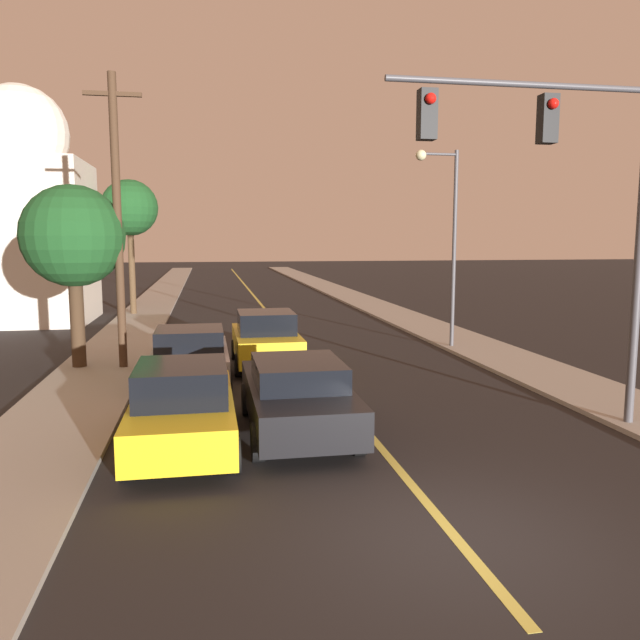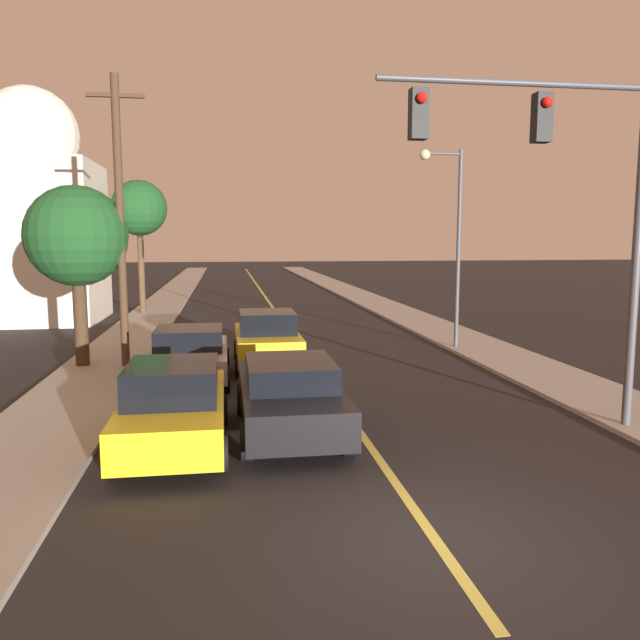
{
  "view_description": "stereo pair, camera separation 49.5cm",
  "coord_description": "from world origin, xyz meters",
  "px_view_note": "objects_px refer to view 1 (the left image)",
  "views": [
    {
      "loc": [
        -3.11,
        -7.23,
        3.88
      ],
      "look_at": [
        0.0,
        9.96,
        1.6
      ],
      "focal_mm": 35.0,
      "sensor_mm": 36.0,
      "label": 1
    },
    {
      "loc": [
        -2.63,
        -7.32,
        3.88
      ],
      "look_at": [
        0.0,
        9.96,
        1.6
      ],
      "focal_mm": 35.0,
      "sensor_mm": 36.0,
      "label": 2
    }
  ],
  "objects_px": {
    "traffic_signal_mast": "(567,179)",
    "utility_pole_left": "(117,218)",
    "streetlamp_right": "(445,222)",
    "tree_left_far": "(73,237)",
    "domed_building_left": "(24,215)",
    "car_near_lane_second": "(266,339)",
    "car_outer_lane_front": "(183,407)",
    "tree_left_near": "(130,209)",
    "car_near_lane_front": "(297,395)",
    "car_outer_lane_second": "(190,355)"
  },
  "relations": [
    {
      "from": "traffic_signal_mast",
      "to": "utility_pole_left",
      "type": "height_order",
      "value": "utility_pole_left"
    },
    {
      "from": "traffic_signal_mast",
      "to": "streetlamp_right",
      "type": "distance_m",
      "value": 9.53
    },
    {
      "from": "streetlamp_right",
      "to": "tree_left_far",
      "type": "xyz_separation_m",
      "value": [
        -11.92,
        -1.47,
        -0.54
      ]
    },
    {
      "from": "traffic_signal_mast",
      "to": "streetlamp_right",
      "type": "height_order",
      "value": "traffic_signal_mast"
    },
    {
      "from": "tree_left_far",
      "to": "domed_building_left",
      "type": "distance_m",
      "value": 12.64
    },
    {
      "from": "car_near_lane_second",
      "to": "streetlamp_right",
      "type": "bearing_deg",
      "value": 16.93
    },
    {
      "from": "car_near_lane_second",
      "to": "car_outer_lane_front",
      "type": "height_order",
      "value": "car_near_lane_second"
    },
    {
      "from": "streetlamp_right",
      "to": "tree_left_far",
      "type": "bearing_deg",
      "value": -172.99
    },
    {
      "from": "traffic_signal_mast",
      "to": "tree_left_near",
      "type": "bearing_deg",
      "value": 116.33
    },
    {
      "from": "streetlamp_right",
      "to": "tree_left_near",
      "type": "height_order",
      "value": "streetlamp_right"
    },
    {
      "from": "utility_pole_left",
      "to": "tree_left_far",
      "type": "distance_m",
      "value": 1.43
    },
    {
      "from": "tree_left_far",
      "to": "domed_building_left",
      "type": "xyz_separation_m",
      "value": [
        -4.43,
        11.8,
        1.04
      ]
    },
    {
      "from": "car_near_lane_front",
      "to": "traffic_signal_mast",
      "type": "xyz_separation_m",
      "value": [
        5.16,
        -0.82,
        4.23
      ]
    },
    {
      "from": "utility_pole_left",
      "to": "domed_building_left",
      "type": "relative_size",
      "value": 0.78
    },
    {
      "from": "domed_building_left",
      "to": "car_near_lane_front",
      "type": "bearing_deg",
      "value": -62.34
    },
    {
      "from": "car_near_lane_front",
      "to": "car_outer_lane_front",
      "type": "xyz_separation_m",
      "value": [
        -2.21,
        -0.59,
        0.02
      ]
    },
    {
      "from": "car_outer_lane_front",
      "to": "car_outer_lane_second",
      "type": "relative_size",
      "value": 1.06
    },
    {
      "from": "car_near_lane_front",
      "to": "utility_pole_left",
      "type": "bearing_deg",
      "value": 121.49
    },
    {
      "from": "traffic_signal_mast",
      "to": "streetlamp_right",
      "type": "xyz_separation_m",
      "value": [
        1.27,
        9.43,
        -0.57
      ]
    },
    {
      "from": "streetlamp_right",
      "to": "tree_left_far",
      "type": "distance_m",
      "value": 12.03
    },
    {
      "from": "car_outer_lane_second",
      "to": "tree_left_near",
      "type": "relative_size",
      "value": 0.62
    },
    {
      "from": "utility_pole_left",
      "to": "tree_left_far",
      "type": "bearing_deg",
      "value": 168.17
    },
    {
      "from": "car_outer_lane_second",
      "to": "traffic_signal_mast",
      "type": "bearing_deg",
      "value": -37.35
    },
    {
      "from": "tree_left_near",
      "to": "car_near_lane_second",
      "type": "bearing_deg",
      "value": -68.69
    },
    {
      "from": "streetlamp_right",
      "to": "domed_building_left",
      "type": "relative_size",
      "value": 0.63
    },
    {
      "from": "streetlamp_right",
      "to": "utility_pole_left",
      "type": "bearing_deg",
      "value": -170.72
    },
    {
      "from": "domed_building_left",
      "to": "tree_left_near",
      "type": "bearing_deg",
      "value": 19.91
    },
    {
      "from": "car_outer_lane_second",
      "to": "utility_pole_left",
      "type": "xyz_separation_m",
      "value": [
        -2.0,
        2.07,
        3.7
      ]
    },
    {
      "from": "tree_left_near",
      "to": "car_outer_lane_second",
      "type": "bearing_deg",
      "value": -78.46
    },
    {
      "from": "traffic_signal_mast",
      "to": "tree_left_far",
      "type": "relative_size",
      "value": 1.29
    },
    {
      "from": "tree_left_near",
      "to": "domed_building_left",
      "type": "xyz_separation_m",
      "value": [
        -4.5,
        -1.63,
        -0.4
      ]
    },
    {
      "from": "domed_building_left",
      "to": "utility_pole_left",
      "type": "bearing_deg",
      "value": -64.65
    },
    {
      "from": "car_outer_lane_front",
      "to": "tree_left_near",
      "type": "height_order",
      "value": "tree_left_near"
    },
    {
      "from": "car_near_lane_front",
      "to": "traffic_signal_mast",
      "type": "height_order",
      "value": "traffic_signal_mast"
    },
    {
      "from": "car_near_lane_second",
      "to": "tree_left_far",
      "type": "relative_size",
      "value": 0.79
    },
    {
      "from": "car_near_lane_front",
      "to": "car_near_lane_second",
      "type": "bearing_deg",
      "value": 90.0
    },
    {
      "from": "car_near_lane_front",
      "to": "tree_left_far",
      "type": "bearing_deg",
      "value": 127.6
    },
    {
      "from": "domed_building_left",
      "to": "car_outer_lane_second",
      "type": "bearing_deg",
      "value": -61.36
    },
    {
      "from": "car_outer_lane_front",
      "to": "tree_left_far",
      "type": "bearing_deg",
      "value": 113.06
    },
    {
      "from": "car_near_lane_front",
      "to": "utility_pole_left",
      "type": "relative_size",
      "value": 0.57
    },
    {
      "from": "car_outer_lane_second",
      "to": "streetlamp_right",
      "type": "height_order",
      "value": "streetlamp_right"
    },
    {
      "from": "car_outer_lane_front",
      "to": "car_outer_lane_second",
      "type": "height_order",
      "value": "car_outer_lane_front"
    },
    {
      "from": "streetlamp_right",
      "to": "tree_left_far",
      "type": "height_order",
      "value": "streetlamp_right"
    },
    {
      "from": "tree_left_far",
      "to": "utility_pole_left",
      "type": "bearing_deg",
      "value": -11.83
    },
    {
      "from": "car_near_lane_front",
      "to": "utility_pole_left",
      "type": "height_order",
      "value": "utility_pole_left"
    },
    {
      "from": "car_near_lane_second",
      "to": "domed_building_left",
      "type": "height_order",
      "value": "domed_building_left"
    },
    {
      "from": "streetlamp_right",
      "to": "utility_pole_left",
      "type": "relative_size",
      "value": 0.81
    },
    {
      "from": "car_outer_lane_front",
      "to": "domed_building_left",
      "type": "relative_size",
      "value": 0.41
    },
    {
      "from": "car_near_lane_second",
      "to": "car_outer_lane_second",
      "type": "bearing_deg",
      "value": -139.98
    },
    {
      "from": "domed_building_left",
      "to": "car_near_lane_second",
      "type": "bearing_deg",
      "value": -51.06
    }
  ]
}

